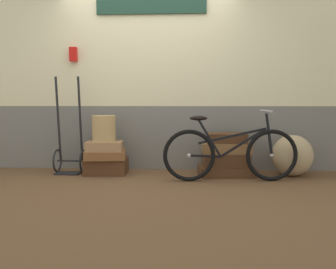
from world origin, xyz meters
TOP-DOWN VIEW (x-y plane):
  - ground at (0.00, 0.00)m, footprint 8.49×5.20m
  - station_building at (0.01, 0.85)m, footprint 6.49×0.74m
  - suitcase_0 at (-0.56, 0.40)m, footprint 0.57×0.44m
  - suitcase_1 at (-0.55, 0.34)m, footprint 0.58×0.47m
  - suitcase_2 at (-0.57, 0.34)m, footprint 0.52×0.39m
  - suitcase_3 at (1.08, 0.35)m, footprint 0.76×0.49m
  - suitcase_4 at (1.07, 0.36)m, footprint 0.63×0.44m
  - suitcase_5 at (1.08, 0.39)m, footprint 0.64×0.41m
  - suitcase_6 at (1.09, 0.39)m, footprint 0.52×0.36m
  - wicker_basket at (-0.58, 0.37)m, footprint 0.32×0.32m
  - luggage_trolley at (-1.08, 0.45)m, footprint 0.40×0.38m
  - burlap_sack at (1.96, 0.38)m, footprint 0.54×0.46m
  - bicycle at (1.09, 0.02)m, footprint 1.68×0.46m

SIDE VIEW (x-z plane):
  - ground at x=0.00m, z-range -0.06..0.00m
  - suitcase_3 at x=1.08m, z-range 0.00..0.13m
  - suitcase_0 at x=-0.56m, z-range 0.00..0.22m
  - suitcase_4 at x=1.07m, z-range 0.13..0.31m
  - suitcase_1 at x=-0.55m, z-range 0.22..0.33m
  - burlap_sack at x=1.96m, z-range 0.00..0.55m
  - luggage_trolley at x=-1.08m, z-range -0.37..0.96m
  - bicycle at x=1.09m, z-range -0.10..0.79m
  - suitcase_5 at x=1.08m, z-range 0.31..0.44m
  - suitcase_2 at x=-0.57m, z-range 0.33..0.45m
  - suitcase_6 at x=1.09m, z-range 0.44..0.57m
  - wicker_basket at x=-0.58m, z-range 0.45..0.80m
  - station_building at x=0.01m, z-range 0.00..2.53m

